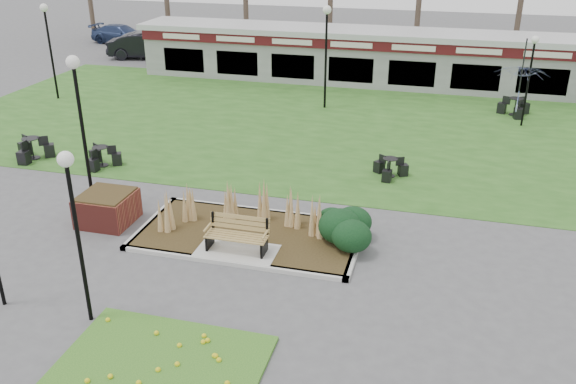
% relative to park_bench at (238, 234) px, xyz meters
% --- Properties ---
extents(ground, '(100.00, 100.00, 0.00)m').
position_rel_park_bench_xyz_m(ground, '(0.00, -0.25, -0.59)').
color(ground, '#515154').
rests_on(ground, ground).
extents(lawn, '(34.00, 16.00, 0.02)m').
position_rel_park_bench_xyz_m(lawn, '(0.00, 11.75, -0.58)').
color(lawn, '#29571B').
rests_on(lawn, ground).
extents(flower_bed, '(4.20, 3.00, 0.16)m').
position_rel_park_bench_xyz_m(flower_bed, '(0.00, -4.85, -0.52)').
color(flower_bed, '#285F1B').
rests_on(flower_bed, ground).
extents(planting_bed, '(6.75, 3.40, 1.27)m').
position_rel_park_bench_xyz_m(planting_bed, '(1.27, 1.10, -0.22)').
color(planting_bed, '#342514').
rests_on(planting_bed, ground).
extents(park_bench, '(1.70, 0.66, 0.93)m').
position_rel_park_bench_xyz_m(park_bench, '(0.00, 0.00, 0.00)').
color(park_bench, tan).
rests_on(park_bench, ground).
extents(brick_planter, '(1.50, 1.50, 0.95)m').
position_rel_park_bench_xyz_m(brick_planter, '(-4.40, 0.75, -0.11)').
color(brick_planter, maroon).
rests_on(brick_planter, ground).
extents(food_pavilion, '(24.60, 3.40, 2.90)m').
position_rel_park_bench_xyz_m(food_pavilion, '(0.00, 19.71, 0.89)').
color(food_pavilion, gray).
rests_on(food_pavilion, ground).
extents(lamp_post_near_right, '(0.34, 0.34, 4.11)m').
position_rel_park_bench_xyz_m(lamp_post_near_right, '(-2.26, -3.75, 2.41)').
color(lamp_post_near_right, black).
rests_on(lamp_post_near_right, ground).
extents(lamp_post_mid_left, '(0.40, 0.40, 4.82)m').
position_rel_park_bench_xyz_m(lamp_post_mid_left, '(-5.40, 1.55, 2.93)').
color(lamp_post_mid_left, black).
rests_on(lamp_post_mid_left, ground).
extents(lamp_post_mid_right, '(0.40, 0.40, 4.79)m').
position_rel_park_bench_xyz_m(lamp_post_mid_right, '(-0.57, 14.32, 2.90)').
color(lamp_post_mid_right, black).
rests_on(lamp_post_mid_right, ground).
extents(lamp_post_far_right, '(0.33, 0.33, 3.92)m').
position_rel_park_bench_xyz_m(lamp_post_far_right, '(8.41, 13.82, 2.27)').
color(lamp_post_far_right, black).
rests_on(lamp_post_far_right, ground).
extents(lamp_post_far_left, '(0.39, 0.39, 4.67)m').
position_rel_park_bench_xyz_m(lamp_post_far_left, '(-14.00, 12.41, 2.81)').
color(lamp_post_far_left, black).
rests_on(lamp_post_far_left, ground).
extents(bistro_set_a, '(1.54, 1.39, 0.82)m').
position_rel_park_bench_xyz_m(bistro_set_a, '(-9.91, 4.75, -0.30)').
color(bistro_set_a, black).
rests_on(bistro_set_a, ground).
extents(bistro_set_b, '(1.39, 1.25, 0.74)m').
position_rel_park_bench_xyz_m(bistro_set_b, '(-6.97, 4.75, -0.32)').
color(bistro_set_b, black).
rests_on(bistro_set_b, ground).
extents(bistro_set_c, '(1.28, 1.16, 0.68)m').
position_rel_park_bench_xyz_m(bistro_set_c, '(3.42, 6.48, -0.34)').
color(bistro_set_c, black).
rests_on(bistro_set_c, ground).
extents(bistro_set_d, '(1.49, 1.44, 0.81)m').
position_rel_park_bench_xyz_m(bistro_set_d, '(8.21, 15.37, -0.30)').
color(bistro_set_d, black).
rests_on(bistro_set_d, ground).
extents(patio_umbrella, '(2.89, 2.92, 2.78)m').
position_rel_park_bench_xyz_m(patio_umbrella, '(8.03, 13.26, 1.18)').
color(patio_umbrella, black).
rests_on(patio_umbrella, ground).
extents(car_silver, '(3.95, 2.70, 1.25)m').
position_rel_park_bench_xyz_m(car_silver, '(-15.19, 23.05, 0.04)').
color(car_silver, '#B2B1B6').
rests_on(car_silver, ground).
extents(car_black, '(5.17, 2.74, 1.62)m').
position_rel_park_bench_xyz_m(car_black, '(-14.06, 22.43, 0.22)').
color(car_black, black).
rests_on(car_black, ground).
extents(car_blue, '(4.66, 2.19, 1.32)m').
position_rel_park_bench_xyz_m(car_blue, '(-18.30, 26.75, 0.07)').
color(car_blue, navy).
rests_on(car_blue, ground).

